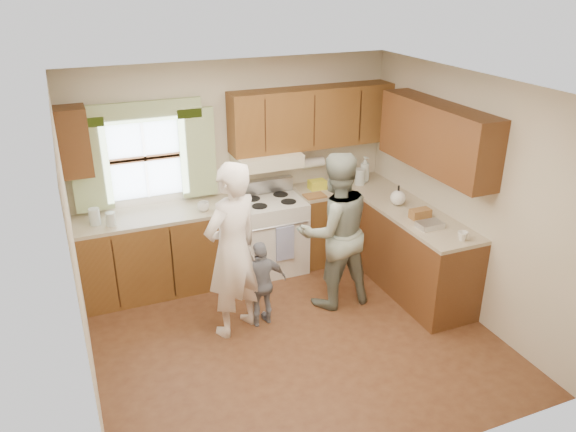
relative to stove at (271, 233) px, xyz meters
name	(u,v)px	position (x,y,z in m)	size (l,w,h in m)	color
room	(295,224)	(-0.30, -1.44, 0.78)	(3.80, 3.80, 3.80)	#4D2918
kitchen_fixtures	(307,212)	(0.31, -0.36, 0.37)	(3.80, 2.25, 2.15)	#4F2B10
stove	(271,233)	(0.00, 0.00, 0.00)	(0.76, 0.67, 1.07)	silver
woman_left	(233,251)	(-0.80, -1.07, 0.43)	(0.66, 0.43, 1.80)	white
woman_right	(335,231)	(0.36, -0.98, 0.40)	(0.84, 0.65, 1.72)	#274539
child	(262,284)	(-0.51, -1.07, 0.00)	(0.55, 0.23, 0.93)	gray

